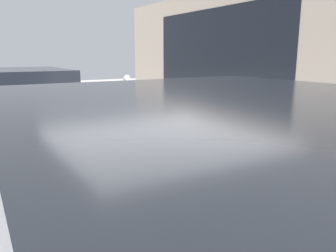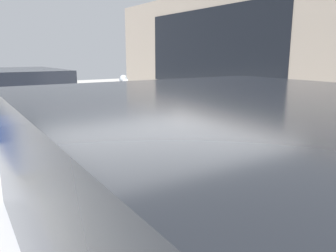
# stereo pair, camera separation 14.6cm
# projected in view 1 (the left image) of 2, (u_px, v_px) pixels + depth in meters

# --- Properties ---
(ground_plane) EXTENTS (40.00, 40.00, 0.00)m
(ground_plane) POSITION_uv_depth(u_px,v_px,m) (162.00, 198.00, 4.21)
(ground_plane) COLOR #ADAAA3
(curb_strip) EXTENTS (19.00, 0.16, 0.04)m
(curb_strip) POSITION_uv_depth(u_px,v_px,m) (156.00, 198.00, 4.17)
(curb_strip) COLOR gold
(curb_strip) RESTS_ON ground_plane
(parking_meter_nearest) EXTENTS (0.15, 0.13, 1.53)m
(parking_meter_nearest) POSITION_uv_depth(u_px,v_px,m) (303.00, 144.00, 2.72)
(parking_meter_nearest) COLOR #232326
(parking_meter_nearest) RESTS_ON ground_plane
(parking_meter_second) EXTENTS (0.19, 0.17, 1.44)m
(parking_meter_second) POSITION_uv_depth(u_px,v_px,m) (211.00, 116.00, 3.71)
(parking_meter_second) COLOR #232326
(parking_meter_second) RESTS_ON ground_plane
(parking_meter_middle) EXTENTS (0.18, 0.15, 1.38)m
(parking_meter_middle) POSITION_uv_depth(u_px,v_px,m) (157.00, 111.00, 4.65)
(parking_meter_middle) COLOR #232326
(parking_meter_middle) RESTS_ON ground_plane
(parking_meter_fourth) EXTENTS (0.15, 0.13, 1.47)m
(parking_meter_fourth) POSITION_uv_depth(u_px,v_px,m) (128.00, 105.00, 5.60)
(parking_meter_fourth) COLOR #232326
(parking_meter_fourth) RESTS_ON ground_plane
(planter_box) EXTENTS (1.44, 1.09, 1.22)m
(planter_box) POSITION_uv_depth(u_px,v_px,m) (253.00, 140.00, 5.17)
(planter_box) COLOR #B2A899
(planter_box) RESTS_ON ground_plane
(parked_car_middle) EXTENTS (4.02, 2.04, 1.56)m
(parked_car_middle) POSITION_uv_depth(u_px,v_px,m) (14.00, 112.00, 5.74)
(parked_car_middle) COLOR navy
(parked_car_middle) RESTS_ON ground_plane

